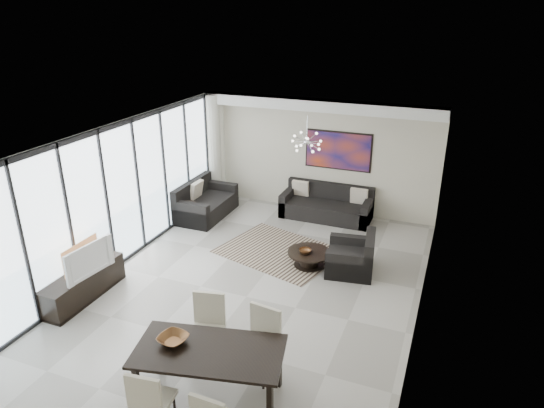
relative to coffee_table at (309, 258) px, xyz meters
The scene contains 19 objects.
room_shell 2.02m from the coffee_table, 99.45° to the right, with size 6.00×9.00×2.90m.
window_wall 4.10m from the coffee_table, 156.58° to the right, with size 0.37×8.95×2.90m.
soffit 3.85m from the coffee_table, 104.66° to the left, with size 5.98×0.40×0.26m, color white.
painting 3.28m from the coffee_table, 94.30° to the left, with size 1.68×0.04×0.98m, color #B93D19.
chandelier 2.41m from the coffee_table, 113.80° to the left, with size 0.66×0.66×0.71m.
rug 0.88m from the coffee_table, 156.45° to the left, with size 2.41×1.86×0.01m, color black.
coffee_table is the anchor object (origin of this frame).
bowl_coffee 0.20m from the coffee_table, 130.44° to the right, with size 0.26×0.26×0.08m, color brown.
sofa_main 2.55m from the coffee_table, 97.68° to the left, with size 2.24×0.92×0.81m.
loveseat 3.60m from the coffee_table, 155.58° to the left, with size 0.99×1.76×0.88m.
armchair 0.88m from the coffee_table, ahead, with size 1.05×1.09×0.81m.
side_table 3.48m from the coffee_table, 165.74° to the left, with size 0.40×0.40×0.56m.
tv_console 4.38m from the coffee_table, 142.58° to the right, with size 0.49×1.75×0.55m, color black.
television 4.31m from the coffee_table, 141.28° to the right, with size 1.04×0.14×0.60m, color gray.
dining_table 4.04m from the coffee_table, 91.79° to the right, with size 2.13×1.38×0.82m.
dining_chair_sw 4.84m from the coffee_table, 96.27° to the right, with size 0.51×0.51×0.99m.
dining_chair_nw 3.29m from the coffee_table, 100.27° to the right, with size 0.58×0.58×1.05m.
dining_chair_ne 3.29m from the coffee_table, 84.50° to the right, with size 0.55×0.55×1.06m.
bowl_dining 4.14m from the coffee_table, 99.14° to the right, with size 0.38×0.38×0.09m, color brown.
Camera 1 is at (3.26, -6.91, 5.01)m, focal length 32.00 mm.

